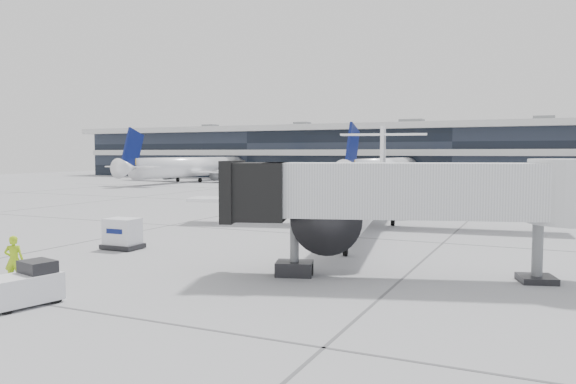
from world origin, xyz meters
The scene contains 11 objects.
ground centered at (0.00, 0.00, 0.00)m, with size 220.00×220.00×0.00m, color gray.
terminal centered at (0.00, 82.00, 5.00)m, with size 170.00×22.00×10.00m, color black.
bg_jet_left centered at (-45.00, 55.00, 0.00)m, with size 32.00×40.00×9.60m, color white, non-canonical shape.
bg_jet_center centered at (-8.00, 55.00, 0.00)m, with size 32.00×40.00×9.60m, color white, non-canonical shape.
regional_jet centered at (3.79, 5.21, 2.72)m, with size 27.52×34.30×7.96m.
jet_bridge centered at (11.06, -10.11, 3.78)m, with size 15.86×7.45×5.18m.
ramp_worker centered at (-4.40, -18.22, 1.02)m, with size 0.74×0.49×2.03m, color #A8DA16.
baggage_tug centered at (-1.29, -20.30, 0.69)m, with size 1.96×2.68×1.54m.
cargo_uld centered at (-6.17, -9.63, 0.86)m, with size 2.12×1.59×1.70m.
traffic_cone centered at (-11.39, 11.49, 0.28)m, with size 0.43×0.43×0.60m.
far_tug centered at (-21.99, 30.68, 0.63)m, with size 2.12×2.56×1.41m.
Camera 1 is at (15.48, -34.33, 5.44)m, focal length 35.00 mm.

